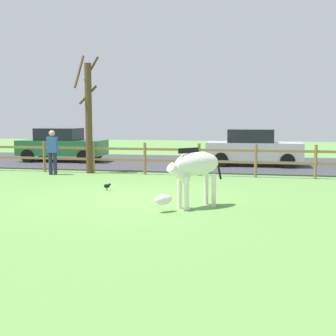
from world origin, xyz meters
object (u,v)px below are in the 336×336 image
Objects in this scene: zebra at (194,168)px; parked_car_silver at (253,147)px; bare_tree at (88,115)px; crow_on_grass at (107,186)px; parked_car_green at (62,144)px; visitor_near_fence at (52,150)px.

zebra is 9.42m from parked_car_silver.
bare_tree is at bearing -149.56° from parked_car_silver.
crow_on_grass is 0.05× the size of parked_car_silver.
zebra is at bearing -97.11° from parked_car_silver.
crow_on_grass is at bearing -56.74° from parked_car_green.
bare_tree is 1.88m from visitor_near_fence.
parked_car_silver is 2.45× the size of visitor_near_fence.
parked_car_green is at bearing 129.25° from zebra.
parked_car_green reaches higher than crow_on_grass.
zebra is 0.93× the size of visitor_near_fence.
visitor_near_fence reaches higher than crow_on_grass.
zebra is at bearing -49.76° from bare_tree.
crow_on_grass is 8.91m from parked_car_green.
visitor_near_fence is (-3.17, 2.99, 0.78)m from crow_on_grass.
bare_tree is 2.91× the size of zebra.
parked_car_silver is at bearing 61.18° from crow_on_grass.
parked_car_green is (-8.89, 0.11, 0.00)m from parked_car_silver.
bare_tree is at bearing 33.76° from visitor_near_fence.
visitor_near_fence reaches higher than zebra.
visitor_near_fence is at bearing -146.24° from bare_tree.
crow_on_grass is 4.43m from visitor_near_fence.
crow_on_grass is 0.05× the size of parked_car_green.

